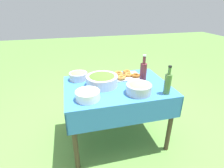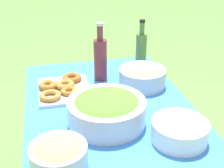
% 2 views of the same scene
% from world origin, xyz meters
% --- Properties ---
extents(picnic_table, '(1.13, 0.80, 0.73)m').
position_xyz_m(picnic_table, '(0.00, 0.00, 0.62)').
color(picnic_table, '#387AC6').
rests_on(picnic_table, ground_plane).
extents(salad_bowl, '(0.34, 0.34, 0.13)m').
position_xyz_m(salad_bowl, '(-0.16, 0.04, 0.79)').
color(salad_bowl, silver).
rests_on(salad_bowl, picnic_table).
extents(pasta_bowl, '(0.25, 0.25, 0.12)m').
position_xyz_m(pasta_bowl, '(0.16, -0.22, 0.79)').
color(pasta_bowl, '#B2B7BC').
rests_on(pasta_bowl, picnic_table).
extents(donut_platter, '(0.32, 0.29, 0.05)m').
position_xyz_m(donut_platter, '(0.17, 0.20, 0.75)').
color(donut_platter, silver).
rests_on(donut_platter, picnic_table).
extents(plate_stack, '(0.23, 0.23, 0.08)m').
position_xyz_m(plate_stack, '(-0.35, -0.22, 0.77)').
color(plate_stack, white).
rests_on(plate_stack, picnic_table).
extents(olive_oil_bottle, '(0.07, 0.07, 0.29)m').
position_xyz_m(olive_oil_bottle, '(0.43, -0.30, 0.84)').
color(olive_oil_bottle, '#4C7238').
rests_on(olive_oil_bottle, picnic_table).
extents(wine_bottle, '(0.07, 0.07, 0.33)m').
position_xyz_m(wine_bottle, '(0.29, -0.02, 0.86)').
color(wine_bottle, maroon).
rests_on(wine_bottle, picnic_table).
extents(bread_bowl, '(0.21, 0.21, 0.10)m').
position_xyz_m(bread_bowl, '(-0.40, 0.26, 0.78)').
color(bread_bowl, silver).
rests_on(bread_bowl, picnic_table).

